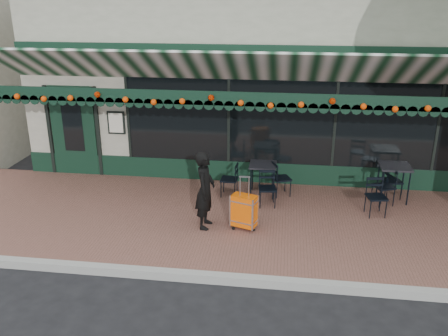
# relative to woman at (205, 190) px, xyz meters

# --- Properties ---
(ground) EXTENTS (80.00, 80.00, 0.00)m
(ground) POSITION_rel_woman_xyz_m (1.14, -1.55, -0.91)
(ground) COLOR black
(ground) RESTS_ON ground
(sidewalk) EXTENTS (18.00, 4.00, 0.15)m
(sidewalk) POSITION_rel_woman_xyz_m (1.14, 0.45, -0.83)
(sidewalk) COLOR brown
(sidewalk) RESTS_ON ground
(curb) EXTENTS (18.00, 0.16, 0.15)m
(curb) POSITION_rel_woman_xyz_m (1.14, -1.63, -0.83)
(curb) COLOR #9E9E99
(curb) RESTS_ON ground
(restaurant_building) EXTENTS (12.00, 9.60, 4.50)m
(restaurant_building) POSITION_rel_woman_xyz_m (1.14, 6.28, 1.37)
(restaurant_building) COLOR gray
(restaurant_building) RESTS_ON ground
(woman) EXTENTS (0.39, 0.57, 1.51)m
(woman) POSITION_rel_woman_xyz_m (0.00, 0.00, 0.00)
(woman) COLOR black
(woman) RESTS_ON sidewalk
(suitcase) EXTENTS (0.52, 0.40, 1.06)m
(suitcase) POSITION_rel_woman_xyz_m (0.74, 0.02, -0.40)
(suitcase) COLOR #F15A07
(suitcase) RESTS_ON sidewalk
(cafe_table_a) EXTENTS (0.64, 0.64, 0.79)m
(cafe_table_a) POSITION_rel_woman_xyz_m (3.81, 1.80, -0.05)
(cafe_table_a) COLOR black
(cafe_table_a) RESTS_ON sidewalk
(cafe_table_b) EXTENTS (0.59, 0.59, 0.72)m
(cafe_table_b) POSITION_rel_woman_xyz_m (1.00, 1.70, -0.11)
(cafe_table_b) COLOR black
(cafe_table_b) RESTS_ON sidewalk
(chair_a_left) EXTENTS (0.52, 0.52, 0.80)m
(chair_a_left) POSITION_rel_woman_xyz_m (3.57, 1.51, -0.36)
(chair_a_left) COLOR black
(chair_a_left) RESTS_ON sidewalk
(chair_a_right) EXTENTS (0.45, 0.45, 0.76)m
(chair_a_right) POSITION_rel_woman_xyz_m (3.82, 1.90, -0.37)
(chair_a_right) COLOR black
(chair_a_right) RESTS_ON sidewalk
(chair_a_front) EXTENTS (0.45, 0.45, 0.78)m
(chair_a_front) POSITION_rel_woman_xyz_m (3.33, 0.95, -0.37)
(chair_a_front) COLOR black
(chair_a_front) RESTS_ON sidewalk
(chair_b_left) EXTENTS (0.40, 0.40, 0.75)m
(chair_b_left) POSITION_rel_woman_xyz_m (0.27, 1.54, -0.38)
(chair_b_left) COLOR black
(chair_b_left) RESTS_ON sidewalk
(chair_b_right) EXTENTS (0.50, 0.50, 0.77)m
(chair_b_right) POSITION_rel_woman_xyz_m (1.41, 1.73, -0.37)
(chair_b_right) COLOR black
(chair_b_right) RESTS_ON sidewalk
(chair_b_front) EXTENTS (0.42, 0.42, 0.76)m
(chair_b_front) POSITION_rel_woman_xyz_m (1.13, 1.12, -0.38)
(chair_b_front) COLOR black
(chair_b_front) RESTS_ON sidewalk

